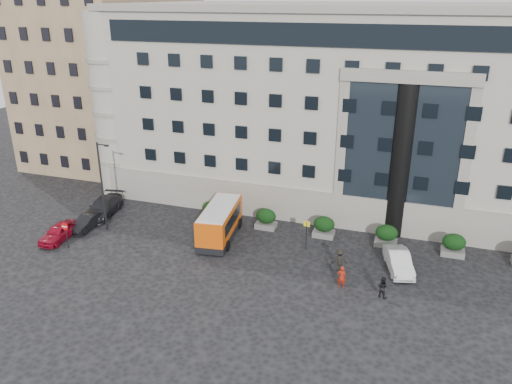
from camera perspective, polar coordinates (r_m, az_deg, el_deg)
ground at (r=38.43m, az=-4.13°, el=-8.66°), size 120.00×120.00×0.00m
civic_building at (r=53.99m, az=10.79°, el=10.20°), size 44.00×24.00×18.00m
entrance_column at (r=42.80m, az=16.19°, el=3.28°), size 1.80×1.80×13.00m
apartment_near at (r=63.38m, az=-17.98°, el=12.12°), size 14.00×14.00×20.00m
apartment_far at (r=79.83m, az=-12.17°, el=15.16°), size 13.00×13.00×22.00m
hedge_a at (r=45.82m, az=-5.07°, el=-2.16°), size 1.80×1.26×1.84m
hedge_b at (r=44.14m, az=1.14°, el=-3.04°), size 1.80×1.26×1.84m
hedge_c at (r=43.03m, az=7.78°, el=-3.93°), size 1.80×1.26×1.84m
hedge_d at (r=42.53m, az=14.68°, el=-4.80°), size 1.80×1.26×1.84m
hedge_e at (r=42.66m, az=21.66°, el=-5.61°), size 1.80×1.26×1.84m
street_lamp at (r=44.44m, az=-17.15°, el=0.93°), size 1.16×0.18×8.00m
bus_stop_sign at (r=40.36m, az=5.80°, el=-4.37°), size 0.50×0.08×2.52m
no_entry_sign at (r=43.17m, az=-20.95°, el=-4.11°), size 0.64×0.16×2.32m
minibus at (r=42.21m, az=-4.16°, el=-3.36°), size 3.23×7.02×2.83m
red_truck at (r=59.74m, az=-12.65°, el=3.85°), size 2.91×6.00×3.20m
parked_car_a at (r=45.35m, az=-21.61°, el=-4.29°), size 1.87×4.19×1.40m
parked_car_b at (r=46.62m, az=-18.75°, el=-3.28°), size 1.37×3.82×1.26m
parked_car_c at (r=48.95m, az=-17.06°, el=-1.67°), size 2.99×5.67×1.57m
parked_car_d at (r=58.44m, az=-13.64°, el=2.47°), size 2.95×5.76×1.56m
white_taxi at (r=39.24m, az=15.99°, el=-7.62°), size 2.72×4.69×1.46m
pedestrian_a at (r=36.06m, az=9.76°, el=-9.57°), size 0.65×0.45×1.72m
pedestrian_b at (r=35.68m, az=14.24°, el=-10.49°), size 0.91×0.80×1.55m
pedestrian_c at (r=38.04m, az=9.53°, el=-7.69°), size 1.33×0.98×1.83m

